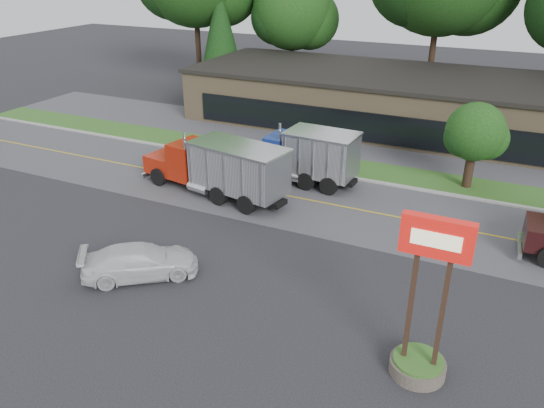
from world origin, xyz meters
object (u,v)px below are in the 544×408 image
(dump_truck_red, at_px, (221,167))
(dump_truck_blue, at_px, (306,155))
(bilo_sign, at_px, (424,325))
(rally_car, at_px, (140,261))

(dump_truck_red, relative_size, dump_truck_blue, 1.35)
(dump_truck_red, distance_m, dump_truck_blue, 5.48)
(bilo_sign, bearing_deg, dump_truck_blue, 124.93)
(dump_truck_red, xyz_separation_m, rally_car, (1.13, -9.10, -1.08))
(bilo_sign, relative_size, dump_truck_red, 0.60)
(dump_truck_red, distance_m, rally_car, 9.24)
(bilo_sign, relative_size, rally_car, 1.18)
(rally_car, bearing_deg, dump_truck_red, -30.34)
(dump_truck_red, height_order, rally_car, dump_truck_red)
(dump_truck_blue, bearing_deg, bilo_sign, 128.24)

